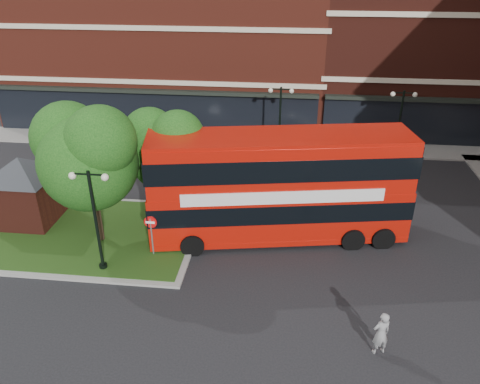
# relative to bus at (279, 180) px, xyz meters

# --- Properties ---
(ground) EXTENTS (120.00, 120.00, 0.00)m
(ground) POSITION_rel_bus_xyz_m (-2.31, -4.00, -3.16)
(ground) COLOR black
(ground) RESTS_ON ground
(pavement_far) EXTENTS (44.00, 3.00, 0.12)m
(pavement_far) POSITION_rel_bus_xyz_m (-2.31, 12.50, -3.10)
(pavement_far) COLOR slate
(pavement_far) RESTS_ON ground
(terrace_far_left) EXTENTS (26.00, 12.00, 14.00)m
(terrace_far_left) POSITION_rel_bus_xyz_m (-10.31, 20.00, 3.84)
(terrace_far_left) COLOR maroon
(terrace_far_left) RESTS_ON ground
(terrace_far_right) EXTENTS (18.00, 12.00, 16.00)m
(terrace_far_right) POSITION_rel_bus_xyz_m (11.69, 20.00, 4.84)
(terrace_far_right) COLOR #471911
(terrace_far_right) RESTS_ON ground
(traffic_island) EXTENTS (12.60, 7.60, 0.15)m
(traffic_island) POSITION_rel_bus_xyz_m (-10.31, -1.00, -3.09)
(traffic_island) COLOR gray
(traffic_island) RESTS_ON ground
(kiosk) EXTENTS (6.51, 6.51, 3.60)m
(kiosk) POSITION_rel_bus_xyz_m (-13.31, 0.00, -0.84)
(kiosk) COLOR #471911
(kiosk) RESTS_ON traffic_island
(tree_island_west) EXTENTS (5.40, 4.71, 7.21)m
(tree_island_west) POSITION_rel_bus_xyz_m (-8.90, -1.42, 1.64)
(tree_island_west) COLOR #2D2116
(tree_island_west) RESTS_ON ground
(tree_island_east) EXTENTS (4.46, 3.90, 6.29)m
(tree_island_east) POSITION_rel_bus_xyz_m (-5.89, 1.06, 1.08)
(tree_island_east) COLOR #2D2116
(tree_island_east) RESTS_ON ground
(lamp_island) EXTENTS (1.72, 0.36, 5.00)m
(lamp_island) POSITION_rel_bus_xyz_m (-7.81, -3.80, -0.33)
(lamp_island) COLOR black
(lamp_island) RESTS_ON ground
(lamp_far_left) EXTENTS (1.72, 0.36, 5.00)m
(lamp_far_left) POSITION_rel_bus_xyz_m (-0.31, 10.50, -0.33)
(lamp_far_left) COLOR black
(lamp_far_left) RESTS_ON ground
(lamp_far_right) EXTENTS (1.72, 0.36, 5.00)m
(lamp_far_right) POSITION_rel_bus_xyz_m (7.69, 10.50, -0.33)
(lamp_far_right) COLOR black
(lamp_far_right) RESTS_ON ground
(bus) EXTENTS (12.91, 5.04, 4.81)m
(bus) POSITION_rel_bus_xyz_m (0.00, 0.00, 0.00)
(bus) COLOR #AC1006
(bus) RESTS_ON ground
(woman) EXTENTS (0.77, 0.64, 1.82)m
(woman) POSITION_rel_bus_xyz_m (3.99, -7.50, -2.25)
(woman) COLOR gray
(woman) RESTS_ON ground
(car_silver) EXTENTS (4.50, 2.14, 1.49)m
(car_silver) POSITION_rel_bus_xyz_m (-6.50, 10.50, -2.42)
(car_silver) COLOR #B6B9BE
(car_silver) RESTS_ON ground
(car_white) EXTENTS (4.44, 2.03, 1.41)m
(car_white) POSITION_rel_bus_xyz_m (0.69, 12.00, -2.45)
(car_white) COLOR white
(car_white) RESTS_ON ground
(no_entry_sign) EXTENTS (0.61, 0.08, 2.21)m
(no_entry_sign) POSITION_rel_bus_xyz_m (-5.81, -2.50, -1.58)
(no_entry_sign) COLOR slate
(no_entry_sign) RESTS_ON ground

